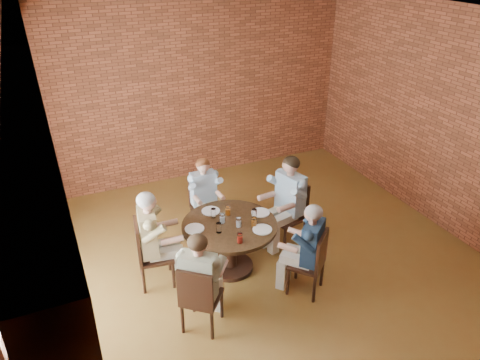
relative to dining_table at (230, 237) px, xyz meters
name	(u,v)px	position (x,y,z in m)	size (l,w,h in m)	color
floor	(264,282)	(0.31, -0.47, -0.53)	(7.00, 7.00, 0.00)	brown
ceiling	(272,25)	(0.31, -0.47, 2.87)	(7.00, 7.00, 0.00)	silver
wall_back	(179,92)	(0.31, 3.03, 1.17)	(7.00, 7.00, 0.00)	brown
wall_right	(465,130)	(3.56, -0.47, 1.17)	(7.00, 7.00, 0.00)	brown
ceiling_beam	(18,61)	(-2.14, -0.47, 2.74)	(0.22, 6.90, 0.26)	black
dining_table	(230,237)	(0.00, 0.00, 0.00)	(1.30, 1.30, 0.75)	black
chair_a	(291,210)	(1.14, 0.29, 0.00)	(0.57, 0.57, 0.99)	black
diner_a	(287,201)	(1.04, 0.27, 0.18)	(0.58, 0.72, 1.42)	teal
chair_b	(204,203)	(0.01, 1.07, -0.03)	(0.40, 0.40, 0.91)	black
diner_b	(205,197)	(0.01, 0.99, 0.11)	(0.49, 0.61, 1.28)	#99B0C3
chair_c	(148,251)	(-1.11, 0.16, -0.01)	(0.51, 0.51, 0.97)	black
diner_c	(154,239)	(-1.02, 0.15, 0.17)	(0.56, 0.69, 1.39)	brown
chair_d	(199,297)	(-0.79, -0.93, -0.02)	(0.60, 0.60, 0.94)	black
diner_d	(201,281)	(-0.73, -0.87, 0.14)	(0.53, 0.65, 1.34)	gray
chair_e	(313,261)	(0.78, -0.89, -0.02)	(0.59, 0.59, 0.93)	black
diner_e	(307,249)	(0.73, -0.83, 0.13)	(0.52, 0.64, 1.32)	#182C44
plate_a	(260,213)	(0.51, 0.08, 0.23)	(0.26, 0.26, 0.01)	white
plate_b	(211,211)	(-0.12, 0.40, 0.23)	(0.26, 0.26, 0.01)	white
plate_c	(195,229)	(-0.48, 0.07, 0.23)	(0.26, 0.26, 0.01)	white
plate_d	(262,229)	(0.34, -0.32, 0.23)	(0.26, 0.26, 0.01)	white
glass_a	(254,214)	(0.37, -0.01, 0.29)	(0.07, 0.07, 0.14)	white
glass_b	(228,210)	(0.07, 0.22, 0.29)	(0.07, 0.07, 0.14)	white
glass_c	(213,213)	(-0.14, 0.24, 0.29)	(0.07, 0.07, 0.14)	white
glass_d	(222,218)	(-0.08, 0.07, 0.29)	(0.07, 0.07, 0.14)	white
glass_e	(219,228)	(-0.21, -0.13, 0.29)	(0.07, 0.07, 0.14)	white
glass_f	(240,238)	(-0.05, -0.45, 0.29)	(0.07, 0.07, 0.14)	white
glass_g	(239,222)	(0.08, -0.11, 0.29)	(0.07, 0.07, 0.14)	white
glass_h	(254,222)	(0.28, -0.19, 0.29)	(0.07, 0.07, 0.14)	white
smartphone	(266,228)	(0.41, -0.30, 0.23)	(0.08, 0.16, 0.01)	black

